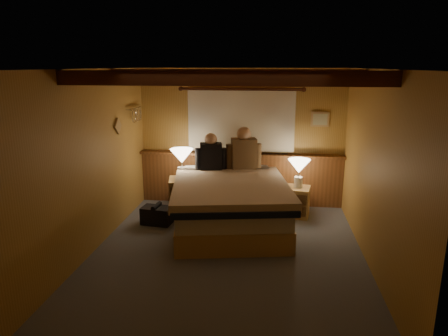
% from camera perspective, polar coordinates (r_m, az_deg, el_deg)
% --- Properties ---
extents(floor, '(4.20, 4.20, 0.00)m').
position_cam_1_polar(floor, '(5.47, 0.47, -12.06)').
color(floor, '#494E56').
rests_on(floor, ground).
extents(ceiling, '(4.20, 4.20, 0.00)m').
position_cam_1_polar(ceiling, '(4.89, 0.53, 13.98)').
color(ceiling, '#C78A4A').
rests_on(ceiling, wall_back).
extents(wall_back, '(3.60, 0.00, 3.60)m').
position_cam_1_polar(wall_back, '(7.09, 2.45, 4.36)').
color(wall_back, '#B0873F').
rests_on(wall_back, floor).
extents(wall_left, '(0.00, 4.20, 4.20)m').
position_cam_1_polar(wall_left, '(5.54, -18.32, 0.78)').
color(wall_left, '#B0873F').
rests_on(wall_left, floor).
extents(wall_right, '(0.00, 4.20, 4.20)m').
position_cam_1_polar(wall_right, '(5.17, 20.74, -0.39)').
color(wall_right, '#B0873F').
rests_on(wall_right, floor).
extents(wall_front, '(3.60, 0.00, 3.60)m').
position_cam_1_polar(wall_front, '(3.08, -4.06, -9.35)').
color(wall_front, '#B0873F').
rests_on(wall_front, floor).
extents(wainscot, '(3.60, 0.23, 0.94)m').
position_cam_1_polar(wainscot, '(7.19, 2.35, -1.34)').
color(wainscot, brown).
rests_on(wainscot, wall_back).
extents(curtain_window, '(2.18, 0.09, 1.11)m').
position_cam_1_polar(curtain_window, '(6.97, 2.43, 6.86)').
color(curtain_window, '#492312').
rests_on(curtain_window, wall_back).
extents(ceiling_beams, '(3.60, 1.65, 0.16)m').
position_cam_1_polar(ceiling_beams, '(5.04, 0.73, 12.97)').
color(ceiling_beams, '#492312').
rests_on(ceiling_beams, ceiling).
extents(coat_rail, '(0.05, 0.55, 0.24)m').
position_cam_1_polar(coat_rail, '(6.87, -12.45, 7.66)').
color(coat_rail, silver).
rests_on(coat_rail, wall_left).
extents(framed_print, '(0.30, 0.04, 0.25)m').
position_cam_1_polar(framed_print, '(7.04, 13.56, 6.78)').
color(framed_print, tan).
rests_on(framed_print, wall_back).
extents(bed, '(2.00, 2.42, 0.74)m').
position_cam_1_polar(bed, '(6.15, 0.88, -5.08)').
color(bed, '#AD8849').
rests_on(bed, floor).
extents(nightstand_left, '(0.61, 0.57, 0.57)m').
position_cam_1_polar(nightstand_left, '(6.89, -5.61, -3.84)').
color(nightstand_left, '#AD8849').
rests_on(nightstand_left, floor).
extents(nightstand_right, '(0.51, 0.47, 0.49)m').
position_cam_1_polar(nightstand_right, '(6.76, 10.14, -4.73)').
color(nightstand_right, '#AD8849').
rests_on(nightstand_right, floor).
extents(lamp_left, '(0.39, 0.39, 0.51)m').
position_cam_1_polar(lamp_left, '(6.75, -6.06, 1.46)').
color(lamp_left, beige).
rests_on(lamp_left, nightstand_left).
extents(lamp_right, '(0.36, 0.36, 0.47)m').
position_cam_1_polar(lamp_right, '(6.60, 10.65, 0.02)').
color(lamp_right, beige).
rests_on(lamp_right, nightstand_right).
extents(person_left, '(0.52, 0.27, 0.65)m').
position_cam_1_polar(person_left, '(6.69, -1.88, 1.93)').
color(person_left, black).
rests_on(person_left, bed).
extents(person_right, '(0.59, 0.33, 0.74)m').
position_cam_1_polar(person_right, '(6.76, 2.84, 2.40)').
color(person_right, brown).
rests_on(person_right, bed).
extents(duffel_bag, '(0.49, 0.33, 0.33)m').
position_cam_1_polar(duffel_bag, '(6.44, -9.58, -6.64)').
color(duffel_bag, black).
rests_on(duffel_bag, floor).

